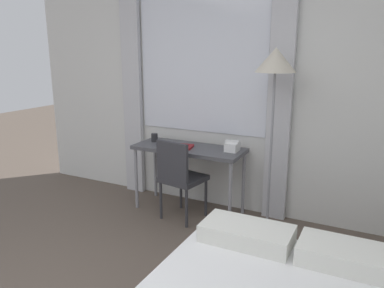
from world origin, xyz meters
The scene contains 7 objects.
wall_back_with_window centered at (-0.03, 2.66, 1.35)m, with size 5.03×0.13×2.70m.
desk centered at (-0.25, 2.34, 0.66)m, with size 1.20×0.48×0.73m.
desk_chair centered at (-0.23, 2.09, 0.50)m, with size 0.46×0.46×0.86m.
standing_lamp centered at (0.66, 2.28, 1.51)m, with size 0.37×0.37×1.77m.
telephone centered at (0.22, 2.39, 0.78)m, with size 0.14×0.15×0.11m.
book centered at (-0.32, 2.28, 0.74)m, with size 0.29×0.23×0.02m.
mug centered at (-0.71, 2.38, 0.78)m, with size 0.07×0.07×0.09m.
Camera 1 is at (1.53, -1.11, 1.74)m, focal length 35.00 mm.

